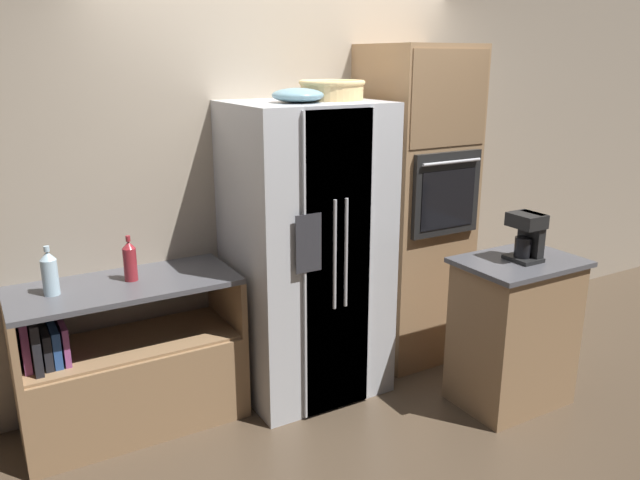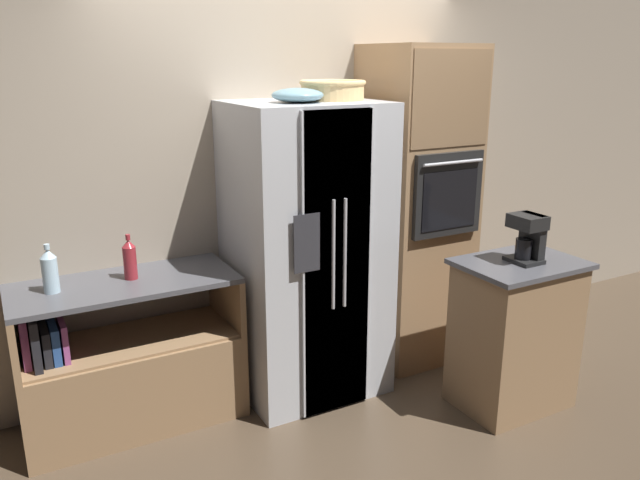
{
  "view_description": "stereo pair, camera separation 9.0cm",
  "coord_description": "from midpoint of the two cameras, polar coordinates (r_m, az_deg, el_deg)",
  "views": [
    {
      "loc": [
        -1.89,
        -3.23,
        2.1
      ],
      "look_at": [
        -0.05,
        -0.04,
        1.02
      ],
      "focal_mm": 35.0,
      "sensor_mm": 36.0,
      "label": 1
    },
    {
      "loc": [
        -1.81,
        -3.27,
        2.1
      ],
      "look_at": [
        -0.05,
        -0.04,
        1.02
      ],
      "focal_mm": 35.0,
      "sensor_mm": 36.0,
      "label": 2
    }
  ],
  "objects": [
    {
      "name": "wicker_basket",
      "position": [
        3.85,
        1.85,
        13.62
      ],
      "size": [
        0.4,
        0.4,
        0.12
      ],
      "color": "tan",
      "rests_on": "refrigerator"
    },
    {
      "name": "wall_back",
      "position": [
        4.2,
        -2.15,
        6.81
      ],
      "size": [
        12.0,
        0.06,
        2.8
      ],
      "color": "tan",
      "rests_on": "ground_plane"
    },
    {
      "name": "island_counter",
      "position": [
        4.05,
        17.94,
        -8.14
      ],
      "size": [
        0.72,
        0.52,
        0.94
      ],
      "color": "#93704C",
      "rests_on": "ground_plane"
    },
    {
      "name": "coffee_maker",
      "position": [
        3.85,
        19.15,
        0.33
      ],
      "size": [
        0.16,
        0.19,
        0.29
      ],
      "color": "black",
      "rests_on": "island_counter"
    },
    {
      "name": "fruit_bowl",
      "position": [
        3.63,
        -1.33,
        13.09
      ],
      "size": [
        0.3,
        0.3,
        0.08
      ],
      "color": "#668C99",
      "rests_on": "refrigerator"
    },
    {
      "name": "refrigerator",
      "position": [
        3.91,
        -0.55,
        -1.07
      ],
      "size": [
        0.89,
        0.79,
        1.85
      ],
      "color": "silver",
      "rests_on": "ground_plane"
    },
    {
      "name": "ground_plane",
      "position": [
        4.29,
        0.88,
        -12.93
      ],
      "size": [
        20.0,
        20.0,
        0.0
      ],
      "primitive_type": "plane",
      "color": "#4C3D2D"
    },
    {
      "name": "wall_oven",
      "position": [
        4.39,
        9.33,
        2.95
      ],
      "size": [
        0.65,
        0.7,
        2.18
      ],
      "color": "#93704C",
      "rests_on": "ground_plane"
    },
    {
      "name": "bottle_tall",
      "position": [
        3.59,
        -22.82,
        -2.6
      ],
      "size": [
        0.08,
        0.08,
        0.27
      ],
      "color": "silver",
      "rests_on": "counter_left"
    },
    {
      "name": "bottle_short",
      "position": [
        3.66,
        -16.33,
        -1.69
      ],
      "size": [
        0.07,
        0.07,
        0.26
      ],
      "color": "maroon",
      "rests_on": "counter_left"
    },
    {
      "name": "counter_left",
      "position": [
        3.88,
        -16.34,
        -11.54
      ],
      "size": [
        1.24,
        0.56,
        0.89
      ],
      "color": "#93704C",
      "rests_on": "ground_plane"
    }
  ]
}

